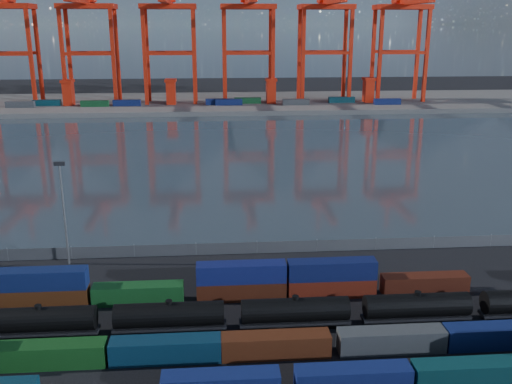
{
  "coord_description": "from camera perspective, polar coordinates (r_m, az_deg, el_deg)",
  "views": [
    {
      "loc": [
        -6.93,
        -59.32,
        36.39
      ],
      "look_at": [
        0.0,
        30.0,
        10.0
      ],
      "focal_mm": 40.0,
      "sensor_mm": 36.0,
      "label": 1
    }
  ],
  "objects": [
    {
      "name": "yard_light_mast",
      "position": [
        92.44,
        -18.68,
        -1.52
      ],
      "size": [
        1.6,
        0.4,
        16.6
      ],
      "color": "slate",
      "rests_on": "ground"
    },
    {
      "name": "container_row_north",
      "position": [
        79.77,
        3.18,
        -9.21
      ],
      "size": [
        140.57,
        2.48,
        5.29
      ],
      "color": "#0F1E4D",
      "rests_on": "ground"
    },
    {
      "name": "harbor_water",
      "position": [
        168.44,
        -1.98,
        3.93
      ],
      "size": [
        700.0,
        700.0,
        0.0
      ],
      "primitive_type": "plane",
      "color": "#303D45",
      "rests_on": "ground"
    },
    {
      "name": "waterfront_fence",
      "position": [
        94.47,
        0.09,
        -5.58
      ],
      "size": [
        160.12,
        0.12,
        2.2
      ],
      "color": "#595B5E",
      "rests_on": "ground"
    },
    {
      "name": "quay_containers",
      "position": [
        256.96,
        -5.37,
        8.94
      ],
      "size": [
        172.58,
        10.99,
        2.6
      ],
      "color": "navy",
      "rests_on": "far_quay"
    },
    {
      "name": "container_row_mid",
      "position": [
        67.25,
        -11.34,
        -15.13
      ],
      "size": [
        141.88,
        2.52,
        5.37
      ],
      "color": "#414446",
      "rests_on": "ground"
    },
    {
      "name": "container_row_south",
      "position": [
        61.44,
        5.18,
        -17.81
      ],
      "size": [
        139.82,
        2.45,
        5.22
      ],
      "color": "#404345",
      "rests_on": "ground"
    },
    {
      "name": "far_quay",
      "position": [
        271.73,
        -2.97,
        8.91
      ],
      "size": [
        700.0,
        70.0,
        2.0
      ],
      "primitive_type": "cube",
      "color": "#514F4C",
      "rests_on": "ground"
    },
    {
      "name": "gantry_cranes",
      "position": [
        262.65,
        -4.77,
        16.91
      ],
      "size": [
        199.42,
        46.88,
        63.49
      ],
      "color": "red",
      "rests_on": "ground"
    },
    {
      "name": "tanker_string",
      "position": [
        71.85,
        -2.34,
        -12.07
      ],
      "size": [
        91.36,
        2.98,
        4.26
      ],
      "color": "black",
      "rests_on": "ground"
    },
    {
      "name": "straddle_carriers",
      "position": [
        260.93,
        -3.49,
        10.1
      ],
      "size": [
        140.0,
        7.0,
        11.1
      ],
      "color": "red",
      "rests_on": "far_quay"
    },
    {
      "name": "ground",
      "position": [
        69.94,
        1.97,
        -14.95
      ],
      "size": [
        700.0,
        700.0,
        0.0
      ],
      "primitive_type": "plane",
      "color": "black",
      "rests_on": "ground"
    }
  ]
}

